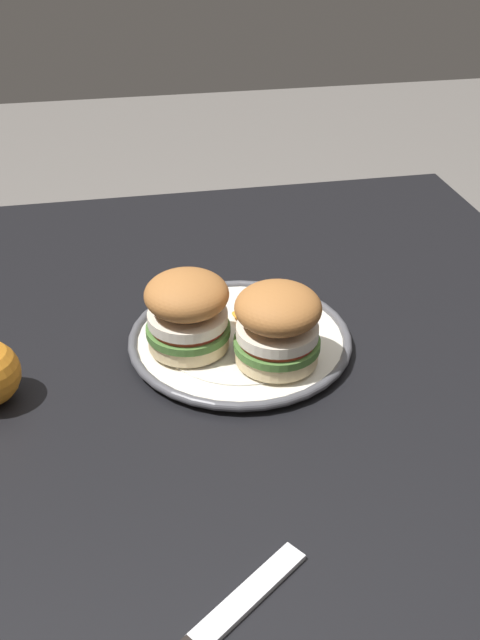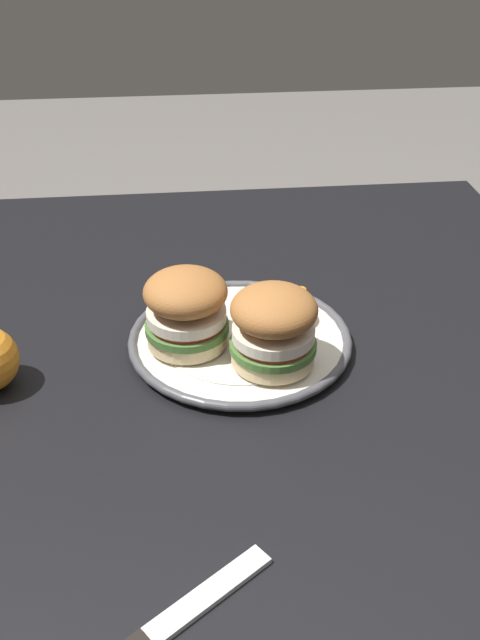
% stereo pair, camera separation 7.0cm
% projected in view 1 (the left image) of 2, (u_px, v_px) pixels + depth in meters
% --- Properties ---
extents(dining_table, '(1.16, 0.95, 0.76)m').
position_uv_depth(dining_table, '(273.00, 431.00, 0.96)').
color(dining_table, black).
rests_on(dining_table, ground).
extents(dinner_plate, '(0.29, 0.29, 0.02)m').
position_uv_depth(dinner_plate, '(240.00, 340.00, 0.93)').
color(dinner_plate, silver).
rests_on(dinner_plate, dining_table).
extents(sandwich_half_left, '(0.14, 0.14, 0.10)m').
position_uv_depth(sandwich_half_left, '(276.00, 324.00, 0.86)').
color(sandwich_half_left, beige).
rests_on(sandwich_half_left, dinner_plate).
extents(sandwich_half_right, '(0.15, 0.15, 0.10)m').
position_uv_depth(sandwich_half_right, '(187.00, 311.00, 0.88)').
color(sandwich_half_right, beige).
rests_on(sandwich_half_right, dinner_plate).
extents(orange_peel_curled, '(0.08, 0.08, 0.01)m').
position_uv_depth(orange_peel_curled, '(290.00, 311.00, 0.97)').
color(orange_peel_curled, orange).
rests_on(orange_peel_curled, dinner_plate).
extents(orange_peel_strip_long, '(0.06, 0.07, 0.01)m').
position_uv_depth(orange_peel_strip_long, '(283.00, 293.00, 1.01)').
color(orange_peel_strip_long, orange).
rests_on(orange_peel_strip_long, dinner_plate).
extents(orange_peel_strip_short, '(0.06, 0.06, 0.01)m').
position_uv_depth(orange_peel_strip_short, '(252.00, 320.00, 0.95)').
color(orange_peel_strip_short, orange).
rests_on(orange_peel_strip_short, dinner_plate).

